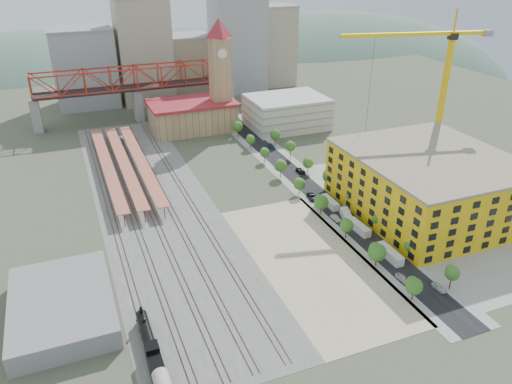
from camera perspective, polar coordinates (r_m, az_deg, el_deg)
name	(u,v)px	position (r m, az deg, el deg)	size (l,w,h in m)	color
ground	(276,206)	(160.02, 2.36, -1.63)	(400.00, 400.00, 0.00)	#474C38
ballast_strip	(154,202)	(165.79, -11.61, -1.13)	(36.00, 165.00, 0.06)	#605E59
dirt_lot	(311,260)	(134.30, 6.29, -7.78)	(28.00, 67.00, 0.06)	tan
street_asphalt	(300,180)	(178.37, 5.10, 1.38)	(12.00, 170.00, 0.06)	black
sidewalk_west	(286,182)	(176.14, 3.50, 1.10)	(3.00, 170.00, 0.04)	gray
sidewalk_east	(314,178)	(180.74, 6.66, 1.64)	(3.00, 170.00, 0.04)	gray
construction_pad	(432,209)	(167.79, 19.43, -1.83)	(50.00, 90.00, 0.06)	gray
rail_tracks	(148,203)	(165.50, -12.22, -1.19)	(26.56, 160.00, 0.18)	#382B23
platform_canopies	(124,162)	(188.42, -14.85, 3.29)	(16.00, 80.00, 4.12)	#B35D45
station_hall	(192,115)	(227.83, -7.28, 8.68)	(38.00, 24.00, 13.10)	tan
clock_tower	(220,64)	(223.84, -4.16, 14.34)	(12.00, 12.00, 52.00)	tan
parking_garage	(287,112)	(230.27, 3.53, 9.12)	(34.00, 26.00, 14.00)	silver
truss_bridge	(136,81)	(242.62, -13.58, 12.25)	(94.00, 9.60, 25.60)	gray
construction_building	(428,184)	(161.93, 19.11, 0.91)	(44.60, 50.60, 18.80)	yellow
warehouse	(62,306)	(122.64, -21.28, -12.03)	(22.00, 32.00, 5.00)	gray
street_trees	(314,192)	(170.43, 6.60, 0.05)	(15.40, 124.40, 8.00)	#2A631D
skyline	(184,53)	(283.72, -8.28, 15.49)	(133.00, 46.00, 60.00)	#9EA0A3
distant_hills	(200,147)	(430.94, -6.42, 5.16)	(647.00, 264.00, 227.00)	#4C6B59
locomotive	(149,343)	(108.94, -12.10, -16.49)	(2.75, 21.24, 5.31)	black
tower_crane	(437,74)	(188.12, 19.98, 12.57)	(52.39, 13.67, 56.91)	yellow
site_trailer_a	(390,254)	(138.44, 15.03, -6.85)	(2.49, 9.46, 2.59)	silver
site_trailer_b	(359,227)	(148.78, 11.68, -3.99)	(2.38, 9.03, 2.47)	silver
site_trailer_c	(347,217)	(153.65, 10.33, -2.83)	(2.33, 8.84, 2.42)	silver
site_trailer_d	(330,203)	(161.32, 8.45, -1.20)	(2.28, 8.68, 2.38)	silver
car_0	(402,278)	(131.00, 16.39, -9.44)	(1.73, 4.30, 1.47)	#BCBCBC
car_1	(336,218)	(153.53, 9.09, -2.98)	(1.42, 4.08, 1.34)	#A7A7AC
car_2	(312,197)	(165.10, 6.45, -0.56)	(2.54, 5.51, 1.53)	black
car_3	(279,167)	(186.79, 2.64, 2.87)	(1.95, 4.80, 1.39)	navy
car_4	(439,288)	(130.63, 20.21, -10.22)	(1.65, 4.11, 1.40)	silver
car_5	(346,209)	(159.31, 10.24, -1.91)	(1.54, 4.42, 1.45)	#949498
car_6	(301,171)	(184.12, 5.13, 2.42)	(2.21, 4.80, 1.33)	black
car_7	(272,146)	(206.63, 1.79, 5.24)	(1.84, 4.52, 1.31)	navy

